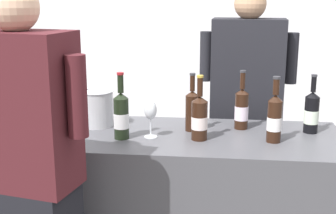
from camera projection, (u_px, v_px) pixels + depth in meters
wall_back at (197, 18)px, 4.87m from camera, size 8.00×0.10×2.80m
counter at (169, 212)px, 2.59m from camera, size 1.86×0.69×0.92m
wine_bottle_0 at (242, 109)px, 2.55m from camera, size 0.08×0.08×0.33m
wine_bottle_1 at (199, 118)px, 2.36m from camera, size 0.08×0.08×0.34m
wine_bottle_2 at (121, 115)px, 2.37m from camera, size 0.08×0.08×0.35m
wine_bottle_3 at (192, 109)px, 2.51m from camera, size 0.07×0.07×0.32m
wine_bottle_4 at (274, 118)px, 2.32m from camera, size 0.07×0.07×0.34m
wine_bottle_5 at (312, 112)px, 2.48m from camera, size 0.08×0.08×0.32m
wine_bottle_6 at (53, 111)px, 2.51m from camera, size 0.08×0.08×0.32m
wine_glass at (151, 112)px, 2.39m from camera, size 0.07×0.07×0.20m
ice_bucket at (97, 108)px, 2.61m from camera, size 0.20×0.20×0.21m
person_server at (245, 123)px, 3.03m from camera, size 0.61×0.27×1.69m
person_guest at (29, 194)px, 1.94m from camera, size 0.58×0.32×1.70m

